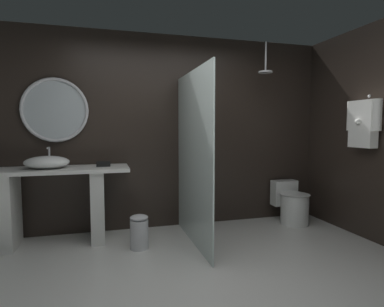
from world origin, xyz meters
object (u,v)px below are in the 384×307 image
Objects in this scene: waste_bin at (139,232)px; tissue_box at (103,164)px; toilet at (292,204)px; vessel_sink at (47,162)px; rain_shower_head at (266,68)px; round_wall_mirror at (55,110)px; hanging_bathrobe at (363,122)px.

tissue_box is at bearing 129.43° from waste_bin.
toilet is 1.51× the size of waste_bin.
rain_shower_head reaches higher than vessel_sink.
round_wall_mirror is at bearing 155.86° from tissue_box.
rain_shower_head is at bearing -176.31° from toilet.
round_wall_mirror is 2.03× the size of waste_bin.
vessel_sink is 1.27× the size of waste_bin.
rain_shower_head is 0.65× the size of hanging_bathrobe.
waste_bin is (1.00, -0.42, -0.77)m from vessel_sink.
waste_bin is at bearing 171.19° from hanging_bathrobe.
hanging_bathrobe is (3.55, -1.11, -0.15)m from round_wall_mirror.
waste_bin is (-2.63, 0.41, -1.24)m from hanging_bathrobe.
waste_bin is (-2.21, -0.40, -0.07)m from toilet.
round_wall_mirror reaches higher than vessel_sink.
toilet is (2.59, -0.05, -0.66)m from tissue_box.
tissue_box reaches higher than waste_bin.
hanging_bathrobe is at bearing -17.32° from round_wall_mirror.
round_wall_mirror is 2.75m from rain_shower_head.
vessel_sink is at bearing -177.09° from tissue_box.
rain_shower_head is at bearing 138.63° from hanging_bathrobe.
round_wall_mirror is 1.25× the size of hanging_bathrobe.
hanging_bathrobe is 2.93m from waste_bin.
rain_shower_head is 2.64m from waste_bin.
vessel_sink is at bearing 178.98° from rain_shower_head.
round_wall_mirror is 1.93× the size of rain_shower_head.
rain_shower_head reaches higher than round_wall_mirror.
hanging_bathrobe is at bearing -12.87° from vessel_sink.
hanging_bathrobe is 1.08× the size of toilet.
toilet is at bearing 3.69° from rain_shower_head.
round_wall_mirror is 3.42m from toilet.
round_wall_mirror reaches higher than hanging_bathrobe.
tissue_box is at bearing 177.82° from rain_shower_head.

